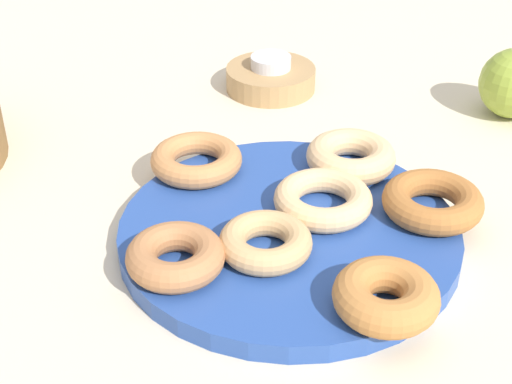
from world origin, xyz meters
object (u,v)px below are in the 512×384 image
Objects in this scene: donut_2 at (196,160)px; donut_6 at (323,200)px; donut_4 at (433,201)px; donut_5 at (265,242)px; donut_1 at (386,296)px; donut_0 at (175,256)px; tealight at (271,62)px; donut_plate at (289,233)px; donut_3 at (351,157)px; candle_holder at (271,79)px.

donut_2 is 1.00× the size of donut_6.
donut_4 is 1.15× the size of donut_5.
donut_4 is at bearing -95.72° from donut_2.
donut_2 is at bearing 39.65° from donut_5.
donut_1 is 1.04× the size of donut_5.
donut_0 is 1.03× the size of donut_5.
donut_5 is (-0.11, -0.09, -0.00)m from donut_2.
tealight is at bearing -5.66° from donut_2.
donut_plate is at bearing 111.59° from donut_4.
donut_0 is 0.08m from donut_5.
donut_0 is 0.24m from donut_4.
donut_1 is at bearing -151.23° from donut_6.
candle_holder is (0.19, 0.12, -0.02)m from donut_3.
candle_holder is at bearing 0.93° from donut_0.
donut_2 is at bearing 174.34° from candle_holder.
candle_holder is (0.25, 0.20, -0.02)m from donut_4.
donut_0 reaches higher than donut_2.
donut_4 is 1.84× the size of tealight.
donut_0 and donut_4 have the same top height.
donut_plate is 6.14× the size of tealight.
donut_6 is 0.29m from tealight.
donut_1 is (-0.09, -0.09, 0.02)m from donut_plate.
tealight reaches higher than donut_5.
tealight is at bearing 15.45° from donut_plate.
donut_3 is 0.23m from candle_holder.
donut_5 is (0.04, -0.07, -0.00)m from donut_0.
donut_0 reaches higher than donut_5.
donut_1 reaches higher than donut_0.
candle_holder is at bearing 23.94° from donut_1.
donut_4 reaches higher than donut_5.
donut_plate is 0.13m from donut_4.
donut_4 reaches higher than candle_holder.
donut_2 is (0.16, 0.20, -0.00)m from donut_1.
donut_0 reaches higher than candle_holder.
donut_plate is 0.11m from donut_0.
donut_1 is 0.43m from candle_holder.
donut_5 is at bearing -168.25° from tealight.
donut_6 is at bearing -39.88° from donut_plate.
candle_holder is (0.23, -0.02, -0.02)m from donut_2.
donut_6 is at bearing -158.36° from candle_holder.
donut_4 is at bearing -79.28° from donut_6.
candle_holder is at bearing 32.27° from donut_3.
donut_2 is at bearing 104.34° from donut_3.
donut_3 is at bearing -75.66° from donut_2.
donut_5 is at bearing -140.35° from donut_2.
donut_plate is at bearing -14.48° from donut_5.
donut_0 is 0.89× the size of donut_4.
donut_1 is 0.93× the size of donut_3.
donut_6 is at bearing 100.72° from donut_4.
donut_5 is (-0.04, 0.01, 0.02)m from donut_plate.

